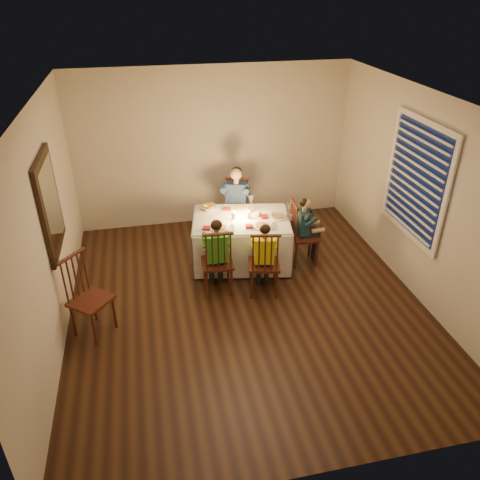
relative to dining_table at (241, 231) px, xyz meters
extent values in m
plane|color=black|center=(-0.15, -1.01, -0.52)|extent=(5.00, 5.00, 0.00)
cube|color=beige|center=(-2.40, -1.01, 0.78)|extent=(0.02, 5.00, 2.60)
cube|color=beige|center=(2.10, -1.01, 0.78)|extent=(0.02, 5.00, 2.60)
cube|color=beige|center=(-0.15, 1.49, 0.78)|extent=(4.50, 0.02, 2.60)
plane|color=white|center=(-0.15, -1.01, 2.08)|extent=(5.00, 5.00, 0.00)
cube|color=silver|center=(0.00, 0.00, 0.19)|extent=(1.50, 1.19, 0.04)
cube|color=silver|center=(0.09, 0.48, -0.15)|extent=(1.37, 0.27, 0.66)
cube|color=silver|center=(-0.09, -0.48, -0.15)|extent=(1.37, 0.27, 0.66)
cube|color=silver|center=(0.67, -0.12, -0.15)|extent=(0.20, 0.99, 0.66)
cube|color=silver|center=(-0.67, 0.12, -0.15)|extent=(0.20, 0.99, 0.66)
cylinder|color=silver|center=(0.04, 0.28, 0.22)|extent=(0.30, 0.30, 0.02)
cylinder|color=silver|center=(-0.36, -0.25, 0.22)|extent=(0.30, 0.30, 0.02)
cylinder|color=silver|center=(0.23, -0.32, 0.22)|extent=(0.30, 0.30, 0.02)
cylinder|color=silver|center=(0.51, -0.08, 0.22)|extent=(0.30, 0.30, 0.02)
cylinder|color=silver|center=(-0.10, 0.02, 0.26)|extent=(0.06, 0.06, 0.10)
cylinder|color=silver|center=(0.10, -0.02, 0.26)|extent=(0.06, 0.06, 0.10)
sphere|color=#FAE941|center=(-0.47, 0.38, 0.25)|extent=(0.09, 0.09, 0.09)
sphere|color=orange|center=(0.26, 0.00, 0.25)|extent=(0.08, 0.08, 0.08)
imported|color=silver|center=(-0.41, 0.39, 0.24)|extent=(0.27, 0.27, 0.06)
cube|color=black|center=(-2.37, -0.71, 0.98)|extent=(0.05, 0.95, 1.15)
cube|color=white|center=(-2.34, -0.71, 0.98)|extent=(0.01, 0.78, 0.98)
cube|color=#0D1736|center=(2.08, -0.91, 0.98)|extent=(0.01, 1.20, 1.40)
cube|color=white|center=(2.07, -0.91, 0.98)|extent=(0.03, 1.34, 1.54)
camera|label=1|loc=(-1.27, -5.83, 3.23)|focal=35.00mm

